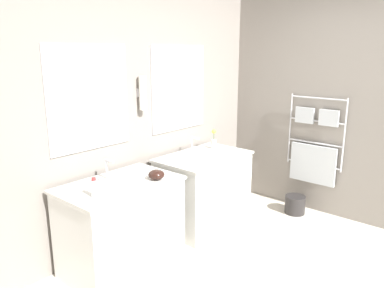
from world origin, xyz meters
TOP-DOWN VIEW (x-y plane):
  - wall_back at (-0.00, 2.01)m, footprint 4.85×0.15m
  - wall_right at (1.65, 0.89)m, footprint 0.13×3.97m
  - vanity_left at (-0.66, 1.58)m, footprint 1.01×0.70m
  - vanity_right at (0.47, 1.58)m, footprint 1.01×0.70m
  - faucet_left at (-0.66, 1.77)m, footprint 0.17×0.11m
  - faucet_right at (0.47, 1.77)m, footprint 0.17×0.11m
  - toiletry_bottle at (-0.98, 1.51)m, footprint 0.05×0.05m
  - amenity_bowl at (-0.39, 1.45)m, footprint 0.14×0.14m
  - flower_vase at (0.76, 1.71)m, footprint 0.06×0.06m
  - soap_dish at (0.19, 1.48)m, footprint 0.09×0.06m
  - waste_bin at (1.38, 0.97)m, footprint 0.24×0.24m

SIDE VIEW (x-z plane):
  - waste_bin at x=1.38m, z-range 0.01..0.22m
  - vanity_left at x=-0.66m, z-range 0.01..0.79m
  - vanity_right at x=0.47m, z-range 0.01..0.79m
  - soap_dish at x=0.19m, z-range 0.78..0.82m
  - amenity_bowl at x=-0.39m, z-range 0.78..0.87m
  - toiletry_bottle at x=-0.98m, z-range 0.78..0.93m
  - faucet_left at x=-0.66m, z-range 0.78..0.96m
  - faucet_right at x=0.47m, z-range 0.78..0.96m
  - flower_vase at x=0.76m, z-range 0.77..0.99m
  - wall_right at x=1.65m, z-range -0.01..2.59m
  - wall_back at x=0.00m, z-range 0.01..2.61m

